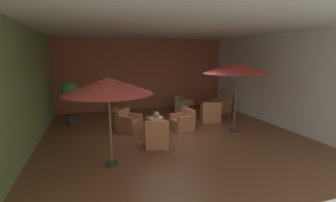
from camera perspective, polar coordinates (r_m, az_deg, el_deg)
ground_plane at (r=8.72m, az=0.96°, el=-8.27°), size 9.16×9.47×0.02m
wall_back_brick at (r=12.81m, az=-5.83°, el=6.44°), size 9.16×0.08×3.75m
wall_left_accent at (r=8.08m, az=-31.16°, el=2.40°), size 0.08×9.47×3.75m
wall_right_plain at (r=10.66m, az=24.86°, el=4.63°), size 0.08×9.47×3.75m
ceiling_slab at (r=8.30m, az=1.05°, el=17.34°), size 9.16×9.47×0.06m
cafe_table_front_left at (r=8.63m, az=-3.09°, el=-5.12°), size 0.64×0.64×0.64m
armchair_front_left_north at (r=9.22m, az=3.57°, el=-5.12°), size 0.89×0.88×0.83m
armchair_front_left_east at (r=9.27m, az=-9.58°, el=-5.23°), size 1.07×1.07×0.80m
armchair_front_left_south at (r=7.54m, az=-2.76°, el=-8.65°), size 0.86×0.87×0.90m
cafe_table_front_right at (r=11.65m, az=9.09°, el=-0.85°), size 0.80×0.80×0.64m
armchair_front_right_north at (r=12.53m, az=12.77°, el=-1.05°), size 0.99×1.01×0.88m
armchair_front_right_east at (r=12.09m, az=3.84°, el=-1.30°), size 1.09×1.09×0.86m
armchair_front_right_south at (r=10.59m, az=10.27°, el=-3.11°), size 0.98×0.97×0.90m
patio_umbrella_tall_red at (r=6.04m, az=-14.29°, el=3.55°), size 2.23×2.23×2.33m
patio_umbrella_center_beige at (r=9.02m, az=16.48°, el=7.78°), size 2.51×2.51×2.67m
potted_tree_left_corner at (r=12.23m, az=-13.08°, el=2.23°), size 0.57×0.57×1.72m
potted_tree_mid_left at (r=10.53m, az=-22.72°, el=1.11°), size 0.67×0.67×1.82m
patron_blue_shirt at (r=7.45m, az=-2.80°, el=-5.45°), size 0.37×0.28×0.70m
iced_drink_cup at (r=8.59m, az=-2.68°, el=-3.69°), size 0.08×0.08×0.11m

